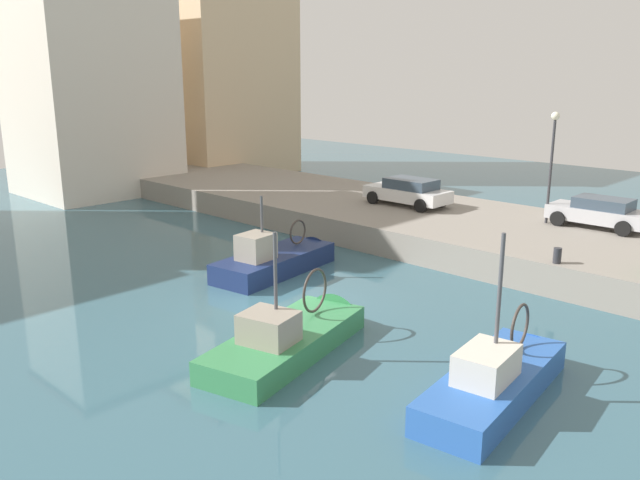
{
  "coord_description": "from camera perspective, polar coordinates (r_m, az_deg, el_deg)",
  "views": [
    {
      "loc": [
        -14.03,
        -15.07,
        7.7
      ],
      "look_at": [
        3.93,
        2.18,
        1.2
      ],
      "focal_mm": 36.45,
      "sensor_mm": 36.0,
      "label": 1
    }
  ],
  "objects": [
    {
      "name": "water_surface",
      "position": [
        21.98,
        -3.03,
        -5.9
      ],
      "size": [
        80.0,
        80.0,
        0.0
      ],
      "primitive_type": "plane",
      "color": "#386070",
      "rests_on": "ground"
    },
    {
      "name": "quay_wall",
      "position": [
        30.48,
        12.91,
        0.78
      ],
      "size": [
        9.0,
        56.0,
        1.2
      ],
      "primitive_type": "cube",
      "color": "gray",
      "rests_on": "ground"
    },
    {
      "name": "fishing_boat_blue",
      "position": [
        16.93,
        15.37,
        -12.53
      ],
      "size": [
        6.47,
        2.43,
        4.95
      ],
      "color": "#2D60B7",
      "rests_on": "ground"
    },
    {
      "name": "fishing_boat_navy",
      "position": [
        25.91,
        -3.53,
        -2.43
      ],
      "size": [
        6.39,
        2.76,
        4.08
      ],
      "color": "navy",
      "rests_on": "ground"
    },
    {
      "name": "fishing_boat_green",
      "position": [
        18.82,
        -2.3,
        -9.18
      ],
      "size": [
        6.8,
        3.47,
        4.55
      ],
      "color": "#388951",
      "rests_on": "ground"
    },
    {
      "name": "parked_car_white",
      "position": [
        32.57,
        7.75,
        4.24
      ],
      "size": [
        2.01,
        4.32,
        1.36
      ],
      "color": "silver",
      "rests_on": "quay_wall"
    },
    {
      "name": "parked_car_silver",
      "position": [
        30.06,
        23.29,
        2.27
      ],
      "size": [
        1.89,
        4.02,
        1.31
      ],
      "color": "#B7B7BC",
      "rests_on": "quay_wall"
    },
    {
      "name": "mooring_bollard_north",
      "position": [
        24.04,
        20.11,
        -1.29
      ],
      "size": [
        0.28,
        0.28,
        0.55
      ],
      "primitive_type": "cylinder",
      "color": "#2D2D33",
      "rests_on": "quay_wall"
    },
    {
      "name": "quay_streetlamp",
      "position": [
        29.8,
        19.74,
        7.53
      ],
      "size": [
        0.36,
        0.36,
        4.83
      ],
      "color": "#38383D",
      "rests_on": "quay_wall"
    },
    {
      "name": "waterfront_building_west_mid",
      "position": [
        44.61,
        -19.51,
        12.46
      ],
      "size": [
        8.85,
        8.29,
        13.25
      ],
      "color": "silver",
      "rests_on": "ground"
    },
    {
      "name": "waterfront_building_east_mid",
      "position": [
        51.56,
        -8.93,
        16.3
      ],
      "size": [
        9.46,
        8.74,
        18.67
      ],
      "color": "beige",
      "rests_on": "ground"
    }
  ]
}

